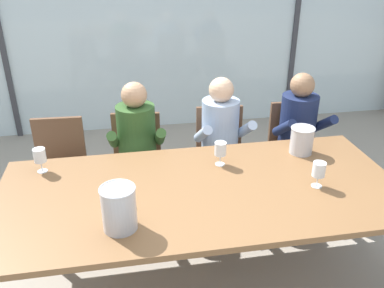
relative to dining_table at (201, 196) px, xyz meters
The scene contains 17 objects.
ground 1.21m from the dining_table, 90.00° to the left, with size 14.00×14.00×0.00m, color #9E9384.
window_glass_panel 2.86m from the dining_table, 90.00° to the left, with size 7.81×0.03×2.60m, color silver.
window_mullion_right 3.34m from the dining_table, 57.61° to the left, with size 0.06×0.06×2.60m, color #38383D.
dining_table is the anchor object (origin of this frame).
chair_near_curtain 1.44m from the dining_table, 135.92° to the left, with size 0.46×0.46×0.86m.
chair_left_of_center 1.07m from the dining_table, 110.93° to the left, with size 0.49×0.49×0.86m.
chair_center 1.09m from the dining_table, 69.38° to the left, with size 0.47×0.47×0.86m.
chair_right_of_center 1.49m from the dining_table, 43.02° to the left, with size 0.46×0.46×0.86m.
person_olive_shirt 0.94m from the dining_table, 113.06° to the left, with size 0.47×0.62×1.18m.
person_pale_blue_shirt 0.94m from the dining_table, 67.53° to the left, with size 0.48×0.63×1.18m.
person_navy_polo 1.38m from the dining_table, 38.98° to the left, with size 0.48×0.62×1.18m.
ice_bucket_primary 0.64m from the dining_table, 148.57° to the right, with size 0.20×0.20×0.26m.
ice_bucket_secondary 0.93m from the dining_table, 23.53° to the left, with size 0.18×0.18×0.21m.
tasting_bowl 0.53m from the dining_table, 166.12° to the right, with size 0.12×0.12×0.05m, color silver.
wine_glass_by_left_taster 1.14m from the dining_table, 158.63° to the left, with size 0.08×0.08×0.17m.
wine_glass_near_bucket 0.39m from the dining_table, 56.39° to the left, with size 0.08×0.08×0.17m.
wine_glass_center_pour 0.77m from the dining_table, ahead, with size 0.08×0.08×0.17m.
Camera 1 is at (-0.46, -2.20, 2.17)m, focal length 38.33 mm.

